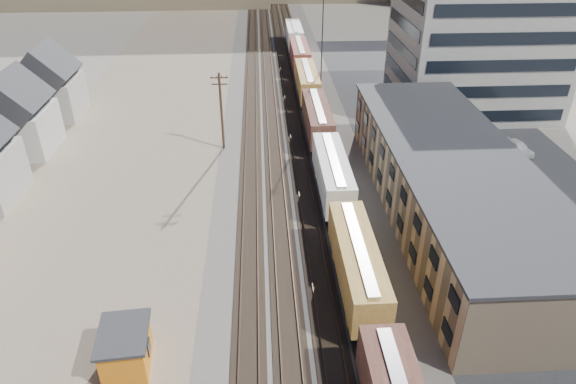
{
  "coord_description": "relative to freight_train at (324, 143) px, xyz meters",
  "views": [
    {
      "loc": [
        -3.65,
        -18.23,
        28.88
      ],
      "look_at": [
        -1.16,
        25.43,
        3.0
      ],
      "focal_mm": 32.0,
      "sensor_mm": 36.0,
      "label": 1
    }
  ],
  "objects": [
    {
      "name": "ballast_bed",
      "position": [
        -3.8,
        13.06,
        -2.76
      ],
      "size": [
        18.0,
        200.0,
        0.06
      ],
      "primitive_type": "cube",
      "color": "#4C4742",
      "rests_on": "ground"
    },
    {
      "name": "office_tower",
      "position": [
        24.15,
        18.01,
        6.47
      ],
      "size": [
        22.6,
        18.6,
        18.45
      ],
      "color": "#9E998E",
      "rests_on": "ground"
    },
    {
      "name": "freight_train",
      "position": [
        0.0,
        0.0,
        0.0
      ],
      "size": [
        3.0,
        119.74,
        4.46
      ],
      "color": "black",
      "rests_on": "ground"
    },
    {
      "name": "dirt_yard",
      "position": [
        -23.8,
        3.06,
        -2.78
      ],
      "size": [
        24.0,
        180.0,
        0.03
      ],
      "primitive_type": "cube",
      "color": "#73654F",
      "rests_on": "ground"
    },
    {
      "name": "maintenance_shed",
      "position": [
        -17.17,
        -29.75,
        -1.15
      ],
      "size": [
        3.75,
        4.65,
        3.21
      ],
      "color": "orange",
      "rests_on": "ground"
    },
    {
      "name": "parked_car_far",
      "position": [
        24.79,
        1.64,
        -1.98
      ],
      "size": [
        3.28,
        5.12,
        1.62
      ],
      "primitive_type": "imported",
      "rotation": [
        0.0,
        0.0,
        0.31
      ],
      "color": "silver",
      "rests_on": "ground"
    },
    {
      "name": "parked_car_blue",
      "position": [
        17.39,
        22.35,
        -1.97
      ],
      "size": [
        6.23,
        6.07,
        1.66
      ],
      "primitive_type": "imported",
      "rotation": [
        0.0,
        0.0,
        0.82
      ],
      "color": "navy",
      "rests_on": "ground"
    },
    {
      "name": "radio_mast",
      "position": [
        2.2,
        23.06,
        6.33
      ],
      "size": [
        1.2,
        0.16,
        18.0
      ],
      "color": "black",
      "rests_on": "ground"
    },
    {
      "name": "rail_tracks",
      "position": [
        -4.35,
        13.06,
        -2.68
      ],
      "size": [
        11.4,
        200.0,
        0.24
      ],
      "color": "black",
      "rests_on": "ground"
    },
    {
      "name": "warehouse",
      "position": [
        11.18,
        -11.94,
        0.86
      ],
      "size": [
        12.4,
        40.4,
        7.25
      ],
      "color": "tan",
      "rests_on": "ground"
    },
    {
      "name": "asphalt_lot",
      "position": [
        18.2,
        -1.94,
        -2.77
      ],
      "size": [
        26.0,
        120.0,
        0.04
      ],
      "primitive_type": "cube",
      "color": "#232326",
      "rests_on": "ground"
    },
    {
      "name": "utility_pole_north",
      "position": [
        -12.3,
        5.06,
        2.5
      ],
      "size": [
        2.2,
        0.32,
        10.0
      ],
      "color": "#382619",
      "rests_on": "ground"
    }
  ]
}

